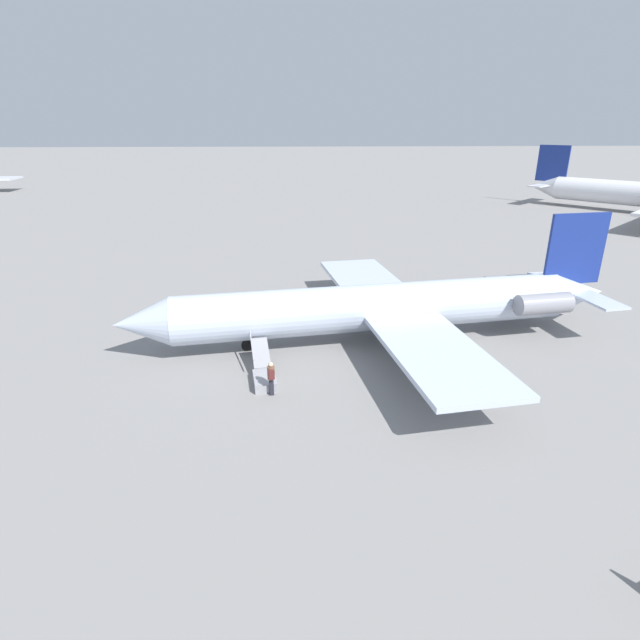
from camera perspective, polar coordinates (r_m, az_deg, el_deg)
name	(u,v)px	position (r m, az deg, el deg)	size (l,w,h in m)	color
ground_plane	(374,340)	(30.75, 6.18, -2.32)	(600.00, 600.00, 0.00)	gray
airplane_main	(391,306)	(30.24, 8.12, 1.64)	(30.45, 23.07, 7.32)	silver
boarding_stairs	(264,375)	(25.83, -6.44, -6.23)	(1.58, 4.12, 1.78)	#99999E
passenger	(271,376)	(24.29, -5.60, -6.42)	(0.37, 0.56, 1.74)	#23232D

